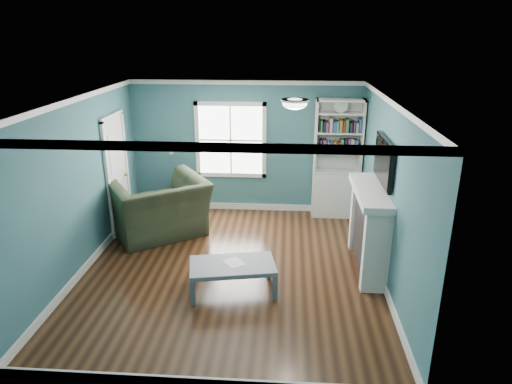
{
  "coord_description": "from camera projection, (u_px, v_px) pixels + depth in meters",
  "views": [
    {
      "loc": [
        0.81,
        -6.21,
        3.51
      ],
      "look_at": [
        0.35,
        0.4,
        1.13
      ],
      "focal_mm": 32.0,
      "sensor_mm": 36.0,
      "label": 1
    }
  ],
  "objects": [
    {
      "name": "window",
      "position": [
        231.0,
        140.0,
        8.93
      ],
      "size": [
        1.4,
        0.06,
        1.5
      ],
      "color": "white",
      "rests_on": "room_walls"
    },
    {
      "name": "trim",
      "position": [
        230.0,
        194.0,
        6.65
      ],
      "size": [
        4.5,
        5.0,
        2.6
      ],
      "color": "white",
      "rests_on": "ground"
    },
    {
      "name": "paper_sheet",
      "position": [
        234.0,
        263.0,
        6.36
      ],
      "size": [
        0.35,
        0.37,
        0.0
      ],
      "primitive_type": "cube",
      "rotation": [
        0.0,
        0.0,
        0.64
      ],
      "color": "white",
      "rests_on": "coffee_table"
    },
    {
      "name": "ceiling_fixture",
      "position": [
        295.0,
        103.0,
        6.24
      ],
      "size": [
        0.38,
        0.38,
        0.15
      ],
      "color": "white",
      "rests_on": "room_walls"
    },
    {
      "name": "door",
      "position": [
        117.0,
        173.0,
        8.17
      ],
      "size": [
        0.12,
        0.98,
        2.17
      ],
      "color": "silver",
      "rests_on": "ground"
    },
    {
      "name": "coffee_table",
      "position": [
        233.0,
        267.0,
        6.35
      ],
      "size": [
        1.28,
        0.86,
        0.43
      ],
      "rotation": [
        0.0,
        0.0,
        0.19
      ],
      "color": "#545C65",
      "rests_on": "ground"
    },
    {
      "name": "fireplace",
      "position": [
        369.0,
        230.0,
        6.9
      ],
      "size": [
        0.44,
        1.58,
        1.3
      ],
      "color": "black",
      "rests_on": "ground"
    },
    {
      "name": "bookshelf",
      "position": [
        336.0,
        171.0,
        8.8
      ],
      "size": [
        0.9,
        0.35,
        2.31
      ],
      "color": "silver",
      "rests_on": "ground"
    },
    {
      "name": "tv",
      "position": [
        384.0,
        161.0,
        6.53
      ],
      "size": [
        0.06,
        1.1,
        0.65
      ],
      "primitive_type": "cube",
      "color": "black",
      "rests_on": "fireplace"
    },
    {
      "name": "recliner",
      "position": [
        158.0,
        198.0,
        8.05
      ],
      "size": [
        1.88,
        1.74,
        1.38
      ],
      "primitive_type": "imported",
      "rotation": [
        0.0,
        0.0,
        -2.54
      ],
      "color": "#232E1D",
      "rests_on": "ground"
    },
    {
      "name": "room_walls",
      "position": [
        230.0,
        171.0,
        6.53
      ],
      "size": [
        5.0,
        5.0,
        5.0
      ],
      "color": "#335B6C",
      "rests_on": "ground"
    },
    {
      "name": "floor",
      "position": [
        232.0,
        269.0,
        7.07
      ],
      "size": [
        5.0,
        5.0,
        0.0
      ],
      "primitive_type": "plane",
      "color": "black",
      "rests_on": "ground"
    },
    {
      "name": "light_switch",
      "position": [
        171.0,
        151.0,
        9.09
      ],
      "size": [
        0.08,
        0.01,
        0.12
      ],
      "primitive_type": "cube",
      "color": "white",
      "rests_on": "room_walls"
    }
  ]
}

